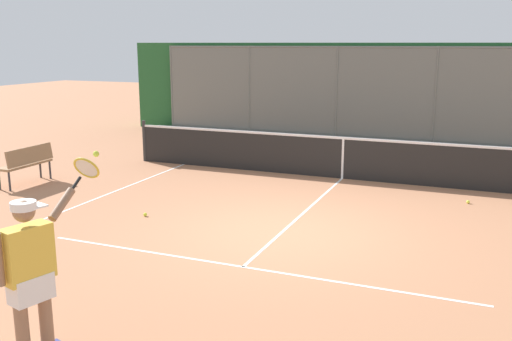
# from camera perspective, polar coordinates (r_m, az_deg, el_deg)

# --- Properties ---
(ground_plane) EXTENTS (60.00, 60.00, 0.00)m
(ground_plane) POSITION_cam_1_polar(r_m,az_deg,el_deg) (9.36, 2.60, -6.22)
(ground_plane) COLOR #B27551
(court_line_markings) EXTENTS (8.29, 10.37, 0.01)m
(court_line_markings) POSITION_cam_1_polar(r_m,az_deg,el_deg) (7.73, -2.15, -10.36)
(court_line_markings) COLOR white
(court_line_markings) RESTS_ON ground
(fence_backdrop) EXTENTS (17.89, 1.37, 3.04)m
(fence_backdrop) POSITION_cam_1_polar(r_m,az_deg,el_deg) (18.51, 13.08, 7.63)
(fence_backdrop) COLOR slate
(fence_backdrop) RESTS_ON ground
(tennis_net) EXTENTS (10.66, 0.09, 1.07)m
(tennis_net) POSITION_cam_1_polar(r_m,az_deg,el_deg) (13.04, 8.70, 1.31)
(tennis_net) COLOR #2D2D2D
(tennis_net) RESTS_ON ground
(tennis_player) EXTENTS (0.37, 1.38, 1.90)m
(tennis_player) POSITION_cam_1_polar(r_m,az_deg,el_deg) (5.87, -21.64, -9.14)
(tennis_player) COLOR navy
(tennis_player) RESTS_ON ground
(tennis_ball_by_sideline) EXTENTS (0.07, 0.07, 0.07)m
(tennis_ball_by_sideline) POSITION_cam_1_polar(r_m,az_deg,el_deg) (11.72, 20.50, -2.97)
(tennis_ball_by_sideline) COLOR #D6E042
(tennis_ball_by_sideline) RESTS_ON ground
(tennis_ball_mid_court) EXTENTS (0.07, 0.07, 0.07)m
(tennis_ball_mid_court) POSITION_cam_1_polar(r_m,az_deg,el_deg) (10.37, -11.05, -4.36)
(tennis_ball_mid_court) COLOR #CCDB33
(tennis_ball_mid_court) RESTS_ON ground
(courtside_bench) EXTENTS (0.40, 1.30, 0.84)m
(courtside_bench) POSITION_cam_1_polar(r_m,az_deg,el_deg) (13.32, -22.00, 0.85)
(courtside_bench) COLOR #93704C
(courtside_bench) RESTS_ON ground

